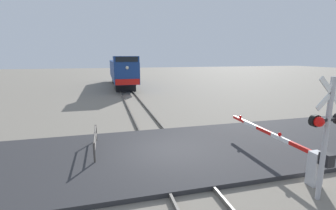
{
  "coord_description": "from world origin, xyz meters",
  "views": [
    {
      "loc": [
        -2.45,
        -9.44,
        4.17
      ],
      "look_at": [
        1.05,
        3.74,
        1.39
      ],
      "focal_mm": 25.69,
      "sensor_mm": 36.0,
      "label": 1
    }
  ],
  "objects_px": {
    "crossing_gate": "(299,154)",
    "crossing_signal": "(328,127)",
    "locomotive": "(122,71)",
    "guard_railing": "(95,140)"
  },
  "relations": [
    {
      "from": "locomotive",
      "to": "guard_railing",
      "type": "bearing_deg",
      "value": -97.0
    },
    {
      "from": "locomotive",
      "to": "crossing_gate",
      "type": "relative_size",
      "value": 2.94
    },
    {
      "from": "locomotive",
      "to": "crossing_signal",
      "type": "bearing_deg",
      "value": -83.19
    },
    {
      "from": "crossing_gate",
      "to": "guard_railing",
      "type": "distance_m",
      "value": 7.98
    },
    {
      "from": "crossing_gate",
      "to": "guard_railing",
      "type": "relative_size",
      "value": 2.2
    },
    {
      "from": "locomotive",
      "to": "crossing_signal",
      "type": "height_order",
      "value": "locomotive"
    },
    {
      "from": "crossing_signal",
      "to": "crossing_gate",
      "type": "bearing_deg",
      "value": 69.05
    },
    {
      "from": "crossing_gate",
      "to": "crossing_signal",
      "type": "bearing_deg",
      "value": -110.95
    },
    {
      "from": "crossing_signal",
      "to": "crossing_gate",
      "type": "distance_m",
      "value": 2.11
    },
    {
      "from": "locomotive",
      "to": "crossing_signal",
      "type": "xyz_separation_m",
      "value": [
        3.5,
        -29.34,
        0.1
      ]
    }
  ]
}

